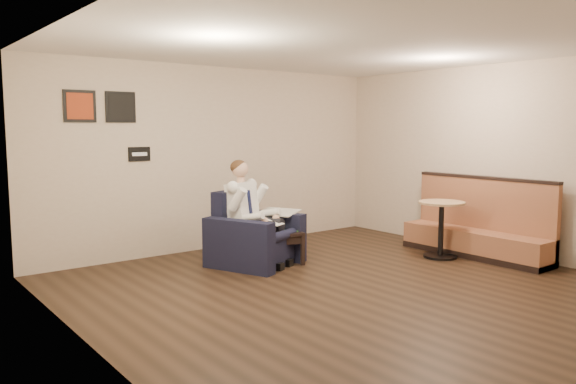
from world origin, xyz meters
TOP-DOWN VIEW (x-y plane):
  - ground at (0.00, 0.00)m, footprint 6.00×6.00m
  - wall_back at (0.00, 3.00)m, footprint 6.00×0.02m
  - wall_left at (-3.00, 0.00)m, footprint 0.02×6.00m
  - wall_right at (3.00, 0.00)m, footprint 0.02×6.00m
  - ceiling at (0.00, 0.00)m, footprint 6.00×6.00m
  - seating_sign at (-1.30, 2.98)m, footprint 0.32×0.02m
  - art_print_left at (-2.10, 2.98)m, footprint 0.42×0.03m
  - art_print_right at (-1.55, 2.98)m, footprint 0.42×0.03m
  - armchair at (-0.21, 1.70)m, footprint 1.34×1.34m
  - seated_man at (-0.16, 1.58)m, footprint 0.97×1.15m
  - lap_papers at (-0.12, 1.47)m, footprint 0.35×0.39m
  - newspaper at (0.22, 1.75)m, footprint 0.62×0.68m
  - side_table at (0.11, 1.57)m, footprint 0.69×0.69m
  - green_folder at (0.08, 1.56)m, footprint 0.50×0.39m
  - coffee_mug at (0.32, 1.63)m, footprint 0.10×0.10m
  - smartphone at (0.21, 1.71)m, footprint 0.16×0.13m
  - banquette at (2.59, 0.13)m, footprint 0.53×2.23m
  - cafe_table at (2.14, 0.39)m, footprint 0.81×0.81m

SIDE VIEW (x-z plane):
  - ground at x=0.00m, z-range 0.00..0.00m
  - side_table at x=0.11m, z-range 0.00..0.45m
  - cafe_table at x=2.14m, z-range 0.00..0.82m
  - smartphone at x=0.21m, z-range 0.45..0.46m
  - green_folder at x=0.08m, z-range 0.45..0.46m
  - coffee_mug at x=0.32m, z-range 0.45..0.54m
  - armchair at x=-0.21m, z-range 0.00..1.00m
  - banquette at x=2.59m, z-range 0.00..1.14m
  - lap_papers at x=-0.12m, z-range 0.61..0.62m
  - newspaper at x=0.22m, z-range 0.67..0.69m
  - seated_man at x=-0.16m, z-range 0.00..1.37m
  - wall_back at x=0.00m, z-range 0.00..2.80m
  - wall_left at x=-3.00m, z-range 0.00..2.80m
  - wall_right at x=3.00m, z-range 0.00..2.80m
  - seating_sign at x=-1.30m, z-range 1.40..1.60m
  - art_print_left at x=-2.10m, z-range 1.94..2.36m
  - art_print_right at x=-1.55m, z-range 1.94..2.36m
  - ceiling at x=0.00m, z-range 2.79..2.81m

